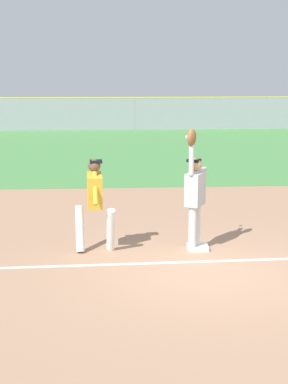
{
  "coord_description": "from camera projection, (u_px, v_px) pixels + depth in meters",
  "views": [
    {
      "loc": [
        -1.75,
        -9.71,
        3.34
      ],
      "look_at": [
        -0.99,
        1.7,
        1.05
      ],
      "focal_mm": 58.47,
      "sensor_mm": 36.0,
      "label": 1
    }
  ],
  "objects": [
    {
      "name": "runner",
      "position": [
        95.0,
        199.0,
        11.32
      ],
      "size": [
        0.74,
        0.84,
        1.72
      ],
      "rotation": [
        0.0,
        0.0,
        0.06
      ],
      "color": "white",
      "rests_on": "ground_plane"
    },
    {
      "name": "first_base",
      "position": [
        197.0,
        247.0,
        11.65
      ],
      "size": [
        0.39,
        0.39,
        0.08
      ],
      "primitive_type": "cube",
      "rotation": [
        0.0,
        0.0,
        -0.03
      ],
      "color": "white",
      "rests_on": "ground_plane"
    },
    {
      "name": "parked_car_silver",
      "position": [
        252.0,
        113.0,
        37.18
      ],
      "size": [
        4.47,
        2.25,
        1.25
      ],
      "rotation": [
        0.0,
        0.0,
        -0.04
      ],
      "color": "#B7B7BC",
      "rests_on": "ground_plane"
    },
    {
      "name": "parked_car_tan",
      "position": [
        61.0,
        113.0,
        36.68
      ],
      "size": [
        4.51,
        2.34,
        1.25
      ],
      "rotation": [
        0.0,
        0.0,
        0.07
      ],
      "color": "tan",
      "rests_on": "ground_plane"
    },
    {
      "name": "fielder",
      "position": [
        195.0,
        191.0,
        11.4
      ],
      "size": [
        0.52,
        0.84,
        2.28
      ],
      "rotation": [
        0.0,
        0.0,
        2.65
      ],
      "color": "silver",
      "rests_on": "ground_plane"
    },
    {
      "name": "baseball",
      "position": [
        187.0,
        137.0,
        11.46
      ],
      "size": [
        0.07,
        0.07,
        0.07
      ],
      "primitive_type": "sphere",
      "color": "white"
    },
    {
      "name": "outfield_fence",
      "position": [
        135.0,
        114.0,
        33.59
      ],
      "size": [
        54.15,
        0.08,
        1.76
      ],
      "color": "#93999E",
      "rests_on": "ground_plane"
    },
    {
      "name": "parked_car_black",
      "position": [
        157.0,
        112.0,
        37.65
      ],
      "size": [
        4.57,
        2.46,
        1.25
      ],
      "rotation": [
        0.0,
        0.0,
        -0.1
      ],
      "color": "black",
      "rests_on": "ground_plane"
    },
    {
      "name": "outfield_grass",
      "position": [
        145.0,
        150.0,
        25.7
      ],
      "size": [
        54.07,
        16.47,
        0.01
      ],
      "primitive_type": "cube",
      "color": "#4C8C47",
      "rests_on": "ground_plane"
    },
    {
      "name": "ground_plane",
      "position": [
        211.0,
        274.0,
        10.27
      ],
      "size": [
        75.18,
        75.18,
        0.0
      ],
      "primitive_type": "plane",
      "color": "tan"
    }
  ]
}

